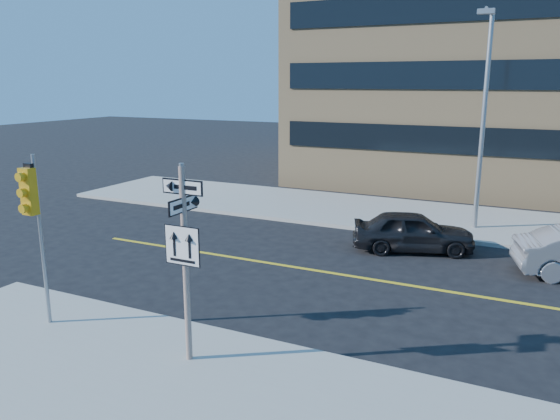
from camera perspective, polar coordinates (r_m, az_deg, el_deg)
The scene contains 6 objects.
ground at distance 13.76m, azimuth -3.29°, elevation -11.29°, with size 120.00×120.00×0.00m, color black.
sign_pole at distance 10.90m, azimuth -9.92°, elevation -4.43°, with size 0.92×0.92×4.06m.
traffic_signal at distance 13.35m, azimuth -24.51°, elevation 0.46°, with size 0.32×0.45×4.00m.
parked_car_a at distance 19.30m, azimuth 13.72°, elevation -2.17°, with size 4.09×1.65×1.39m, color black.
streetlight_a at distance 21.78m, azimuth 20.52°, elevation 9.94°, with size 0.55×2.25×8.00m.
building_brick at distance 36.29m, azimuth 20.21°, elevation 17.71°, with size 18.00×18.00×18.00m, color tan.
Camera 1 is at (6.15, -10.90, 5.72)m, focal length 35.00 mm.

